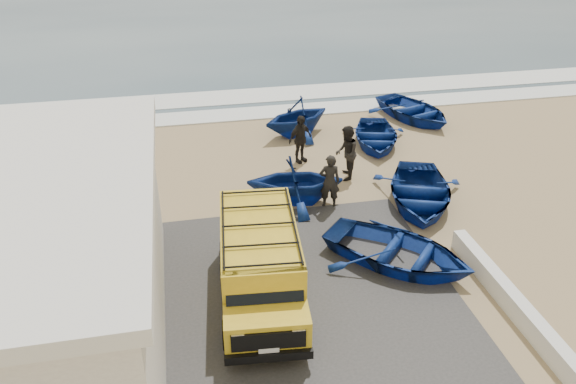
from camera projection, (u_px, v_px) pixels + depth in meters
ground at (291, 266)px, 15.72m from camera, size 160.00×160.00×0.00m
slab at (228, 323)px, 13.64m from camera, size 12.00×10.00×0.05m
surf_line at (238, 114)px, 26.01m from camera, size 180.00×1.60×0.06m
surf_wash at (232, 97)px, 28.16m from camera, size 180.00×2.20×0.04m
parapet at (514, 304)px, 13.89m from camera, size 0.35×6.00×0.55m
van at (260, 261)px, 14.01m from camera, size 2.34×5.03×2.09m
boat_near_left at (398, 251)px, 15.59m from camera, size 5.15×5.10×0.88m
boat_near_right at (419, 192)px, 18.57m from camera, size 4.30×5.05×0.89m
boat_mid_left at (295, 180)px, 18.47m from camera, size 3.52×3.15×1.67m
boat_mid_right at (375, 136)px, 22.86m from camera, size 3.50×4.24×0.76m
boat_far_left at (297, 116)px, 23.59m from camera, size 4.03×3.82×1.66m
boat_far_right at (413, 110)px, 25.36m from camera, size 4.15×4.91×0.86m
fisherman_front at (330, 181)px, 18.18m from camera, size 0.74×0.54×1.87m
fisherman_middle at (346, 153)px, 19.96m from camera, size 1.00×1.14×2.00m
fisherman_back at (300, 139)px, 21.21m from camera, size 1.18×0.94×1.87m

